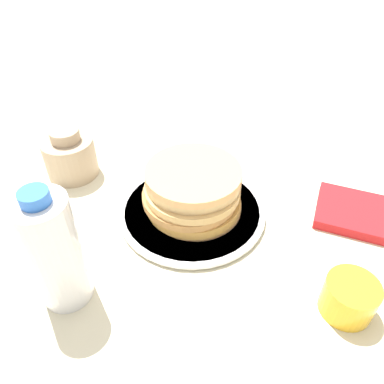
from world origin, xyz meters
TOP-DOWN VIEW (x-y plane):
  - ground_plane at (0.00, 0.00)m, footprint 4.00×4.00m
  - plate at (-0.02, -0.01)m, footprint 0.28×0.28m
  - pancake_stack at (-0.02, -0.01)m, footprint 0.19×0.19m
  - juice_glass at (0.05, -0.32)m, footprint 0.08×0.08m
  - cream_jug at (-0.16, 0.24)m, footprint 0.11×0.11m
  - water_bottle_near at (-0.28, -0.05)m, footprint 0.08×0.08m
  - napkin at (0.23, -0.19)m, footprint 0.17×0.18m

SIDE VIEW (x-z plane):
  - ground_plane at x=0.00m, z-range 0.00..0.00m
  - plate at x=-0.02m, z-range 0.00..0.01m
  - napkin at x=0.23m, z-range 0.00..0.02m
  - juice_glass at x=0.05m, z-range 0.00..0.06m
  - cream_jug at x=-0.16m, z-range -0.01..0.10m
  - pancake_stack at x=-0.02m, z-range 0.01..0.10m
  - water_bottle_near at x=-0.28m, z-range -0.01..0.20m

